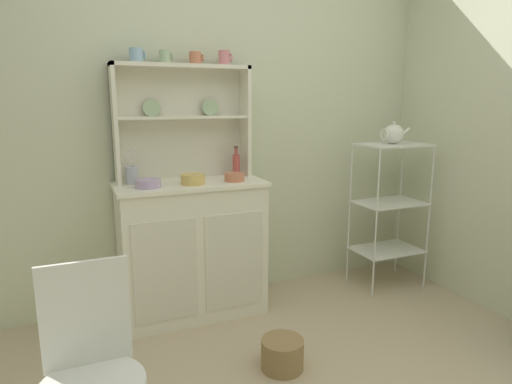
% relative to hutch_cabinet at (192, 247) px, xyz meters
% --- Properties ---
extents(wall_back, '(3.84, 0.05, 2.50)m').
position_rel_hutch_cabinet_xyz_m(wall_back, '(0.26, 0.26, 0.79)').
color(wall_back, beige).
rests_on(wall_back, ground).
extents(hutch_cabinet, '(0.94, 0.45, 0.89)m').
position_rel_hutch_cabinet_xyz_m(hutch_cabinet, '(0.00, 0.00, 0.00)').
color(hutch_cabinet, silver).
rests_on(hutch_cabinet, ground).
extents(hutch_shelf_unit, '(0.87, 0.18, 0.73)m').
position_rel_hutch_cabinet_xyz_m(hutch_shelf_unit, '(0.00, 0.16, 0.86)').
color(hutch_shelf_unit, silver).
rests_on(hutch_shelf_unit, hutch_cabinet).
extents(bakers_rack, '(0.50, 0.34, 1.09)m').
position_rel_hutch_cabinet_xyz_m(bakers_rack, '(1.48, -0.13, 0.22)').
color(bakers_rack, silver).
rests_on(bakers_rack, ground).
extents(wire_chair, '(0.36, 0.36, 0.85)m').
position_rel_hutch_cabinet_xyz_m(wire_chair, '(-0.68, -1.20, 0.06)').
color(wire_chair, white).
rests_on(wire_chair, ground).
extents(floor_basket, '(0.23, 0.23, 0.16)m').
position_rel_hutch_cabinet_xyz_m(floor_basket, '(0.27, -0.80, -0.38)').
color(floor_basket, '#93754C').
rests_on(floor_basket, ground).
extents(cup_sky_0, '(0.09, 0.08, 0.09)m').
position_rel_hutch_cabinet_xyz_m(cup_sky_0, '(-0.27, 0.12, 1.21)').
color(cup_sky_0, '#8EB2D1').
rests_on(cup_sky_0, hutch_shelf_unit).
extents(cup_sage_1, '(0.08, 0.07, 0.08)m').
position_rel_hutch_cabinet_xyz_m(cup_sage_1, '(-0.10, 0.12, 1.20)').
color(cup_sage_1, '#9EB78E').
rests_on(cup_sage_1, hutch_shelf_unit).
extents(cup_terracotta_2, '(0.09, 0.08, 0.08)m').
position_rel_hutch_cabinet_xyz_m(cup_terracotta_2, '(0.09, 0.12, 1.20)').
color(cup_terracotta_2, '#C67556').
rests_on(cup_terracotta_2, hutch_shelf_unit).
extents(cup_rose_3, '(0.09, 0.07, 0.09)m').
position_rel_hutch_cabinet_xyz_m(cup_rose_3, '(0.28, 0.12, 1.21)').
color(cup_rose_3, '#D17A84').
rests_on(cup_rose_3, hutch_shelf_unit).
extents(bowl_mixing_large, '(0.15, 0.15, 0.05)m').
position_rel_hutch_cabinet_xyz_m(bowl_mixing_large, '(-0.27, -0.07, 0.46)').
color(bowl_mixing_large, '#B79ECC').
rests_on(bowl_mixing_large, hutch_cabinet).
extents(bowl_floral_medium, '(0.15, 0.15, 0.06)m').
position_rel_hutch_cabinet_xyz_m(bowl_floral_medium, '(0.00, -0.07, 0.46)').
color(bowl_floral_medium, '#DBB760').
rests_on(bowl_floral_medium, hutch_cabinet).
extents(bowl_cream_small, '(0.13, 0.13, 0.05)m').
position_rel_hutch_cabinet_xyz_m(bowl_cream_small, '(0.27, -0.07, 0.46)').
color(bowl_cream_small, '#C67556').
rests_on(bowl_cream_small, hutch_cabinet).
extents(jam_bottle, '(0.05, 0.05, 0.21)m').
position_rel_hutch_cabinet_xyz_m(jam_bottle, '(0.35, 0.09, 0.52)').
color(jam_bottle, '#B74C47').
rests_on(jam_bottle, hutch_cabinet).
extents(utensil_jar, '(0.08, 0.08, 0.23)m').
position_rel_hutch_cabinet_xyz_m(utensil_jar, '(-0.35, 0.08, 0.49)').
color(utensil_jar, '#B2B7C6').
rests_on(utensil_jar, hutch_cabinet).
extents(porcelain_teapot, '(0.23, 0.14, 0.16)m').
position_rel_hutch_cabinet_xyz_m(porcelain_teapot, '(1.48, -0.13, 0.70)').
color(porcelain_teapot, white).
rests_on(porcelain_teapot, bakers_rack).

